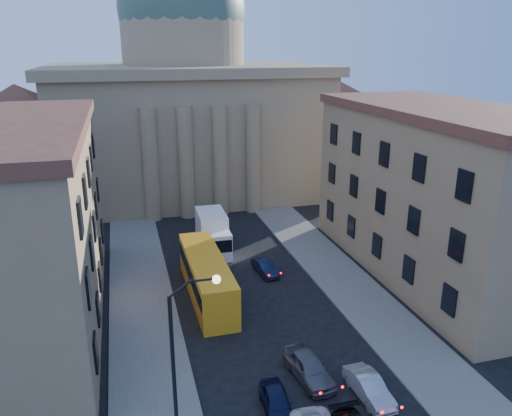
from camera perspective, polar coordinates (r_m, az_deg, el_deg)
The scene contains 12 objects.
sidewalk_left at distance 36.96m, azimuth -12.48°, elevation -13.86°, with size 5.00×60.00×0.15m, color #615E58.
sidewalk_right at distance 40.95m, azimuth 12.39°, elevation -10.49°, with size 5.00×60.00×0.15m, color #615E58.
church at distance 70.02m, azimuth -7.97°, elevation 11.73°, with size 68.02×28.76×36.60m.
building_left at distance 38.30m, azimuth -26.39°, elevation -2.05°, with size 11.60×26.60×14.70m.
building_right at distance 45.70m, azimuth 20.19°, elevation 1.78°, with size 11.60×26.60×14.70m.
street_lamp at distance 25.80m, azimuth -8.35°, elevation -15.16°, with size 2.62×0.44×8.83m.
car_left_near at distance 29.51m, azimuth 2.37°, elevation -21.29°, with size 1.51×3.74×1.27m, color black.
car_right_near at distance 31.12m, azimuth 12.79°, elevation -19.36°, with size 1.40×4.01×1.32m, color #999BA0.
car_right_far at distance 31.91m, azimuth 6.09°, elevation -17.67°, with size 1.81×4.50×1.53m, color #535258.
car_right_distant at distance 44.66m, azimuth 1.03°, elevation -6.77°, with size 1.29×3.71×1.22m, color black.
city_bus at distance 40.47m, azimuth -5.67°, elevation -7.74°, with size 2.87×11.94×3.36m.
box_truck at distance 49.38m, azimuth -4.92°, elevation -2.93°, with size 2.77×6.73×3.67m.
Camera 1 is at (-9.15, -13.54, 19.32)m, focal length 35.00 mm.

